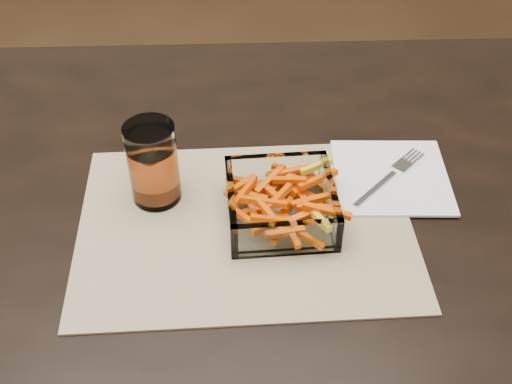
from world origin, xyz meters
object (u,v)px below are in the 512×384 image
dining_table (168,251)px  fork (391,176)px  tumbler (153,166)px  glass_bowl (281,205)px

dining_table → fork: 0.35m
tumbler → fork: size_ratio=0.96×
dining_table → glass_bowl: (0.16, -0.03, 0.11)m
fork → dining_table: bearing=-126.8°
fork → tumbler: bearing=-131.0°
dining_table → glass_bowl: 0.20m
glass_bowl → fork: (0.17, 0.07, -0.02)m
dining_table → fork: bearing=8.3°
glass_bowl → fork: glass_bowl is taller
fork → glass_bowl: bearing=-111.0°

